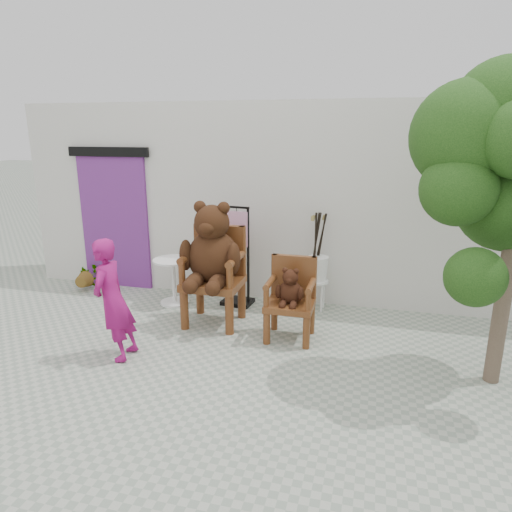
{
  "coord_description": "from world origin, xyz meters",
  "views": [
    {
      "loc": [
        1.15,
        -4.04,
        2.59
      ],
      "look_at": [
        -0.34,
        1.68,
        0.95
      ],
      "focal_mm": 32.0,
      "sensor_mm": 36.0,
      "label": 1
    }
  ],
  "objects_px": {
    "display_stand": "(237,267)",
    "stool_bucket": "(318,268)",
    "cafe_table": "(174,276)",
    "tree": "(499,159)",
    "person": "(113,300)",
    "chair_big": "(213,257)",
    "chair_small": "(291,293)"
  },
  "relations": [
    {
      "from": "display_stand",
      "to": "chair_small",
      "type": "bearing_deg",
      "value": -37.0
    },
    {
      "from": "cafe_table",
      "to": "display_stand",
      "type": "height_order",
      "value": "display_stand"
    },
    {
      "from": "person",
      "to": "display_stand",
      "type": "relative_size",
      "value": 0.94
    },
    {
      "from": "chair_small",
      "to": "cafe_table",
      "type": "xyz_separation_m",
      "value": [
        -1.94,
        0.72,
        -0.16
      ]
    },
    {
      "from": "cafe_table",
      "to": "display_stand",
      "type": "distance_m",
      "value": 0.98
    },
    {
      "from": "chair_big",
      "to": "tree",
      "type": "xyz_separation_m",
      "value": [
        3.19,
        -0.59,
        1.37
      ]
    },
    {
      "from": "stool_bucket",
      "to": "tree",
      "type": "bearing_deg",
      "value": -37.22
    },
    {
      "from": "stool_bucket",
      "to": "tree",
      "type": "distance_m",
      "value": 2.89
    },
    {
      "from": "cafe_table",
      "to": "chair_small",
      "type": "bearing_deg",
      "value": -20.27
    },
    {
      "from": "stool_bucket",
      "to": "tree",
      "type": "relative_size",
      "value": 0.44
    },
    {
      "from": "chair_big",
      "to": "person",
      "type": "distance_m",
      "value": 1.47
    },
    {
      "from": "cafe_table",
      "to": "tree",
      "type": "distance_m",
      "value": 4.58
    },
    {
      "from": "display_stand",
      "to": "stool_bucket",
      "type": "bearing_deg",
      "value": 10.15
    },
    {
      "from": "display_stand",
      "to": "stool_bucket",
      "type": "relative_size",
      "value": 1.04
    },
    {
      "from": "chair_big",
      "to": "chair_small",
      "type": "xyz_separation_m",
      "value": [
        1.1,
        -0.18,
        -0.35
      ]
    },
    {
      "from": "tree",
      "to": "person",
      "type": "bearing_deg",
      "value": -170.85
    },
    {
      "from": "person",
      "to": "display_stand",
      "type": "bearing_deg",
      "value": 153.11
    },
    {
      "from": "person",
      "to": "display_stand",
      "type": "xyz_separation_m",
      "value": [
        0.88,
        1.98,
        -0.13
      ]
    },
    {
      "from": "chair_small",
      "to": "person",
      "type": "xyz_separation_m",
      "value": [
        -1.88,
        -1.05,
        0.11
      ]
    },
    {
      "from": "chair_big",
      "to": "display_stand",
      "type": "distance_m",
      "value": 0.85
    },
    {
      "from": "chair_big",
      "to": "cafe_table",
      "type": "distance_m",
      "value": 1.12
    },
    {
      "from": "person",
      "to": "cafe_table",
      "type": "distance_m",
      "value": 1.78
    },
    {
      "from": "stool_bucket",
      "to": "tree",
      "type": "height_order",
      "value": "tree"
    },
    {
      "from": "person",
      "to": "tree",
      "type": "height_order",
      "value": "tree"
    },
    {
      "from": "person",
      "to": "cafe_table",
      "type": "bearing_deg",
      "value": 179.16
    },
    {
      "from": "cafe_table",
      "to": "tree",
      "type": "bearing_deg",
      "value": -15.59
    },
    {
      "from": "cafe_table",
      "to": "tree",
      "type": "xyz_separation_m",
      "value": [
        4.03,
        -1.12,
        1.88
      ]
    },
    {
      "from": "chair_big",
      "to": "display_stand",
      "type": "xyz_separation_m",
      "value": [
        0.1,
        0.76,
        -0.37
      ]
    },
    {
      "from": "chair_small",
      "to": "stool_bucket",
      "type": "height_order",
      "value": "stool_bucket"
    },
    {
      "from": "person",
      "to": "display_stand",
      "type": "height_order",
      "value": "display_stand"
    },
    {
      "from": "cafe_table",
      "to": "chair_big",
      "type": "bearing_deg",
      "value": -32.55
    },
    {
      "from": "chair_small",
      "to": "person",
      "type": "height_order",
      "value": "person"
    }
  ]
}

